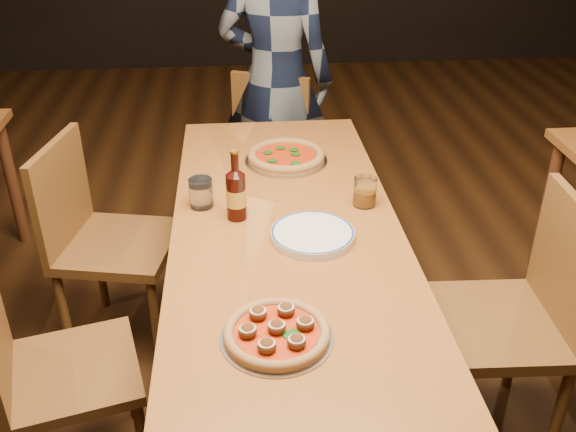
{
  "coord_description": "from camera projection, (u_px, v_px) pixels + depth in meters",
  "views": [
    {
      "loc": [
        -0.16,
        -1.92,
        1.89
      ],
      "look_at": [
        0.0,
        -0.05,
        0.82
      ],
      "focal_mm": 40.0,
      "sensor_mm": 36.0,
      "label": 1
    }
  ],
  "objects": [
    {
      "name": "ground",
      "position": [
        287.0,
        384.0,
        2.61
      ],
      "size": [
        9.0,
        9.0,
        0.0
      ],
      "primitive_type": "plane",
      "color": "black"
    },
    {
      "name": "table_main",
      "position": [
        287.0,
        244.0,
        2.28
      ],
      "size": [
        0.8,
        2.0,
        0.75
      ],
      "color": "brown",
      "rests_on": "ground"
    },
    {
      "name": "chair_main_nw",
      "position": [
        72.0,
        370.0,
        2.06
      ],
      "size": [
        0.5,
        0.5,
        0.88
      ],
      "primitive_type": null,
      "rotation": [
        0.0,
        0.0,
        1.83
      ],
      "color": "#562616",
      "rests_on": "ground"
    },
    {
      "name": "chair_main_sw",
      "position": [
        118.0,
        243.0,
        2.65
      ],
      "size": [
        0.53,
        0.53,
        0.96
      ],
      "primitive_type": null,
      "rotation": [
        0.0,
        0.0,
        1.37
      ],
      "color": "#562616",
      "rests_on": "ground"
    },
    {
      "name": "chair_main_e",
      "position": [
        493.0,
        322.0,
        2.19
      ],
      "size": [
        0.48,
        0.48,
        0.99
      ],
      "primitive_type": null,
      "rotation": [
        0.0,
        0.0,
        -1.61
      ],
      "color": "#562616",
      "rests_on": "ground"
    },
    {
      "name": "chair_end",
      "position": [
        259.0,
        163.0,
        3.38
      ],
      "size": [
        0.56,
        0.56,
        0.92
      ],
      "primitive_type": null,
      "rotation": [
        0.0,
        0.0,
        -0.38
      ],
      "color": "#562616",
      "rests_on": "ground"
    },
    {
      "name": "pizza_meatball",
      "position": [
        277.0,
        332.0,
        1.72
      ],
      "size": [
        0.31,
        0.31,
        0.06
      ],
      "rotation": [
        0.0,
        0.0,
        -0.14
      ],
      "color": "#B7B7BF",
      "rests_on": "table_main"
    },
    {
      "name": "pizza_margherita",
      "position": [
        286.0,
        156.0,
        2.7
      ],
      "size": [
        0.35,
        0.35,
        0.05
      ],
      "rotation": [
        0.0,
        0.0,
        -0.23
      ],
      "color": "#B7B7BF",
      "rests_on": "table_main"
    },
    {
      "name": "plate_stack",
      "position": [
        313.0,
        235.0,
        2.17
      ],
      "size": [
        0.28,
        0.28,
        0.03
      ],
      "primitive_type": "cylinder",
      "color": "white",
      "rests_on": "table_main"
    },
    {
      "name": "beer_bottle",
      "position": [
        236.0,
        195.0,
        2.25
      ],
      "size": [
        0.07,
        0.07,
        0.25
      ],
      "rotation": [
        0.0,
        0.0,
        -0.03
      ],
      "color": "black",
      "rests_on": "table_main"
    },
    {
      "name": "water_glass",
      "position": [
        201.0,
        193.0,
        2.34
      ],
      "size": [
        0.09,
        0.09,
        0.11
      ],
      "primitive_type": "cylinder",
      "color": "white",
      "rests_on": "table_main"
    },
    {
      "name": "amber_glass",
      "position": [
        365.0,
        192.0,
        2.35
      ],
      "size": [
        0.09,
        0.09,
        0.11
      ],
      "primitive_type": "cylinder",
      "color": "#9B5811",
      "rests_on": "table_main"
    },
    {
      "name": "diner",
      "position": [
        276.0,
        81.0,
        3.38
      ],
      "size": [
        0.7,
        0.55,
        1.68
      ],
      "primitive_type": "imported",
      "rotation": [
        0.0,
        0.0,
        2.87
      ],
      "color": "black",
      "rests_on": "ground"
    }
  ]
}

